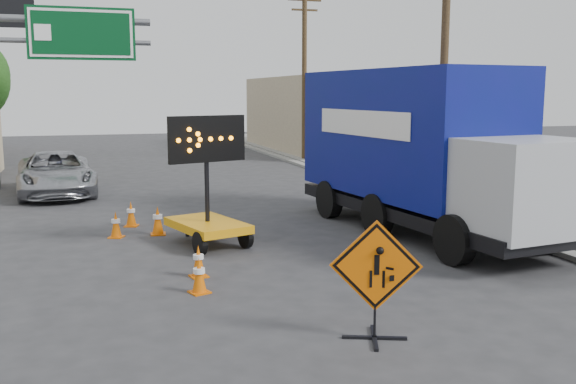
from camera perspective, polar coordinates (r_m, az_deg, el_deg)
name	(u,v)px	position (r m, az deg, el deg)	size (l,w,h in m)	color
ground	(312,342)	(9.78, 2.12, -13.22)	(100.00, 100.00, 0.00)	#2D2D30
curb_right	(357,183)	(25.92, 6.14, 0.80)	(0.40, 60.00, 0.12)	gray
sidewalk_right	(408,180)	(26.91, 10.64, 1.03)	(4.00, 60.00, 0.15)	gray
building_right_far	(348,114)	(41.76, 5.34, 6.94)	(10.00, 14.00, 4.60)	tan
highway_gantry	(46,55)	(26.57, -20.71, 11.32)	(6.18, 0.38, 6.90)	slate
utility_pole_near	(444,60)	(21.59, 13.72, 11.30)	(1.80, 0.26, 9.00)	#4F3C21
utility_pole_far	(304,73)	(34.37, 1.46, 10.55)	(1.80, 0.26, 9.00)	#4F3C21
construction_sign	(376,277)	(9.66, 7.80, -7.52)	(1.29, 0.93, 1.83)	black
arrow_board	(208,217)	(15.59, -7.17, -2.22)	(1.92, 2.49, 3.13)	orange
pickup_truck	(56,173)	(24.64, -19.94, 1.58)	(2.57, 5.58, 1.55)	#AAABB1
box_truck	(421,159)	(17.15, 11.76, 2.85)	(3.69, 9.24, 4.26)	black
cone_a	(199,275)	(12.02, -7.90, -7.35)	(0.43, 0.43, 0.67)	#DC5D04
cone_b	(198,261)	(13.04, -7.96, -6.09)	(0.39, 0.39, 0.66)	#DC5D04
cone_c	(158,220)	(17.02, -11.51, -2.49)	(0.41, 0.41, 0.75)	#DC5D04
cone_d	(116,224)	(16.93, -15.05, -2.80)	(0.46, 0.46, 0.68)	#DC5D04
cone_e	(131,214)	(18.24, -13.78, -1.90)	(0.44, 0.44, 0.69)	#DC5D04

